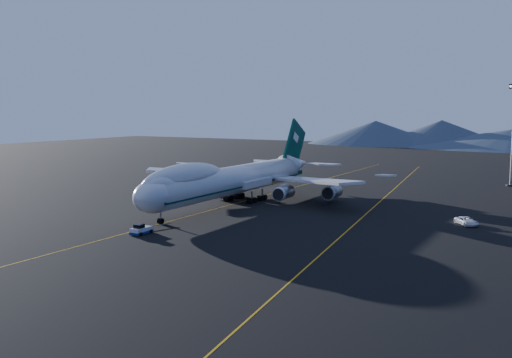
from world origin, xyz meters
The scene contains 6 objects.
ground centered at (0.00, 0.00, 0.00)m, with size 500.00×500.00×0.00m, color black.
taxiway_line_main centered at (0.00, 0.00, 0.01)m, with size 0.25×220.00×0.01m, color #CF920C.
taxiway_line_side centered at (30.00, 10.00, 0.01)m, with size 0.25×200.00×0.01m, color #CF920C.
boeing_747 centered at (0.00, 0.03, 5.81)m, with size 59.62×72.43×19.37m.
pushback_tug centered at (2.71, -35.18, 0.57)m, with size 2.42×4.16×1.80m.
service_van centered at (51.35, 1.32, 0.77)m, with size 2.55×5.53×1.54m, color white.
Camera 1 is at (69.20, -110.99, 21.90)m, focal length 40.00 mm.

